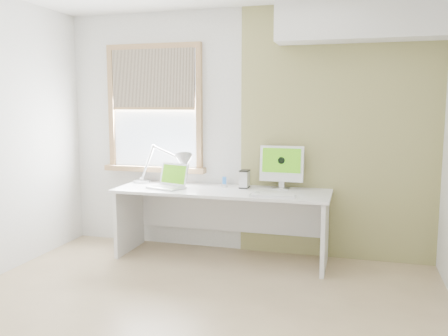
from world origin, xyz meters
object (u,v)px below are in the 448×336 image
(imac, at_px, (282,165))
(laptop, at_px, (170,182))
(desk_lamp, at_px, (176,164))
(desk, at_px, (223,207))
(external_drive, at_px, (245,179))

(imac, bearing_deg, laptop, -166.74)
(desk_lamp, distance_m, imac, 1.14)
(desk, bearing_deg, desk_lamp, 172.03)
(desk_lamp, xyz_separation_m, imac, (1.13, 0.09, 0.02))
(laptop, bearing_deg, external_drive, 15.01)
(desk, distance_m, laptop, 0.62)
(imac, bearing_deg, desk_lamp, -175.30)
(desk, xyz_separation_m, desk_lamp, (-0.55, 0.08, 0.42))
(desk, relative_size, desk_lamp, 2.91)
(desk, height_order, imac, imac)
(desk_lamp, xyz_separation_m, external_drive, (0.76, 0.03, -0.13))
(desk_lamp, distance_m, laptop, 0.24)
(desk_lamp, relative_size, imac, 1.66)
(laptop, distance_m, external_drive, 0.79)
(laptop, relative_size, external_drive, 2.31)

